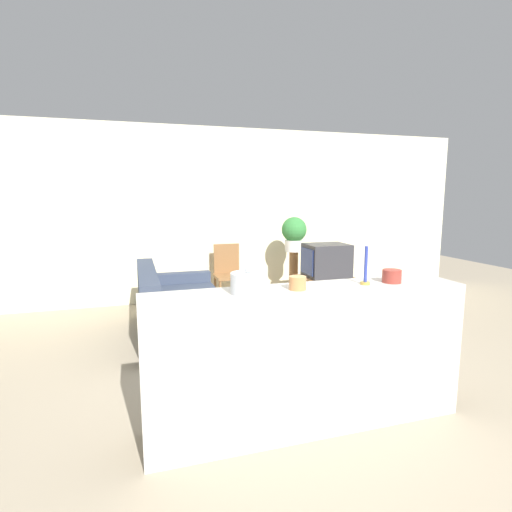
{
  "coord_description": "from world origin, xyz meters",
  "views": [
    {
      "loc": [
        -1.16,
        -2.82,
        1.66
      ],
      "look_at": [
        0.41,
        2.23,
        0.85
      ],
      "focal_mm": 28.0,
      "sensor_mm": 36.0,
      "label": 1
    }
  ],
  "objects_px": {
    "couch": "(179,311)",
    "potted_plant": "(294,233)",
    "wooden_chair": "(228,271)",
    "decorative_bowl": "(248,283)",
    "television": "(326,260)"
  },
  "relations": [
    {
      "from": "potted_plant",
      "to": "decorative_bowl",
      "type": "bearing_deg",
      "value": -117.52
    },
    {
      "from": "potted_plant",
      "to": "decorative_bowl",
      "type": "distance_m",
      "value": 3.55
    },
    {
      "from": "wooden_chair",
      "to": "decorative_bowl",
      "type": "distance_m",
      "value": 3.49
    },
    {
      "from": "wooden_chair",
      "to": "potted_plant",
      "type": "relative_size",
      "value": 1.73
    },
    {
      "from": "potted_plant",
      "to": "decorative_bowl",
      "type": "xyz_separation_m",
      "value": [
        -1.64,
        -3.14,
        -0.01
      ]
    },
    {
      "from": "television",
      "to": "potted_plant",
      "type": "distance_m",
      "value": 0.73
    },
    {
      "from": "couch",
      "to": "television",
      "type": "distance_m",
      "value": 2.21
    },
    {
      "from": "couch",
      "to": "potted_plant",
      "type": "height_order",
      "value": "potted_plant"
    },
    {
      "from": "television",
      "to": "decorative_bowl",
      "type": "xyz_separation_m",
      "value": [
        -1.89,
        -2.55,
        0.34
      ]
    },
    {
      "from": "wooden_chair",
      "to": "decorative_bowl",
      "type": "xyz_separation_m",
      "value": [
        -0.66,
        -3.38,
        0.58
      ]
    },
    {
      "from": "couch",
      "to": "potted_plant",
      "type": "xyz_separation_m",
      "value": [
        1.88,
        0.97,
        0.8
      ]
    },
    {
      "from": "television",
      "to": "wooden_chair",
      "type": "xyz_separation_m",
      "value": [
        -1.23,
        0.83,
        -0.24
      ]
    },
    {
      "from": "television",
      "to": "potted_plant",
      "type": "relative_size",
      "value": 1.14
    },
    {
      "from": "decorative_bowl",
      "to": "couch",
      "type": "bearing_deg",
      "value": 96.29
    },
    {
      "from": "couch",
      "to": "decorative_bowl",
      "type": "distance_m",
      "value": 2.33
    }
  ]
}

